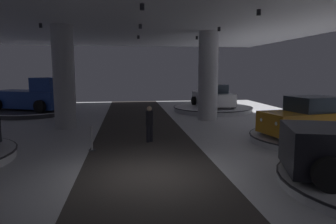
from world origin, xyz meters
name	(u,v)px	position (x,y,z in m)	size (l,w,h in m)	color
ground	(152,176)	(0.00, 0.00, -0.02)	(24.00, 44.00, 0.06)	silver
column_right	(208,76)	(4.37, 9.87, 2.75)	(1.24, 1.24, 5.50)	silver
column_left	(64,77)	(-4.04, 8.23, 2.75)	(1.14, 1.14, 5.50)	#ADADB2
display_platform_mid_right	(308,138)	(7.15, 3.29, 0.17)	(5.02, 5.02, 0.31)	#B7B7BC
display_car_mid_right	(310,118)	(7.18, 3.30, 1.07)	(4.45, 2.81, 1.71)	#B77519
display_platform_deep_right	(213,109)	(5.79, 13.64, 0.20)	(5.99, 5.99, 0.37)	silver
display_car_deep_right	(213,97)	(5.79, 13.61, 1.13)	(2.70, 4.41, 1.71)	silver
display_platform_deep_left	(31,111)	(-7.62, 14.02, 0.18)	(5.68, 5.68, 0.33)	#333338
pickup_truck_deep_left	(33,97)	(-7.33, 13.88, 1.27)	(5.69, 4.34, 2.30)	navy
visitor_walking_near	(149,122)	(0.26, 4.27, 0.91)	(0.32, 0.32, 1.59)	black
stanchion_a	(92,141)	(-2.09, 3.12, 0.37)	(0.28, 0.28, 1.01)	#333338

